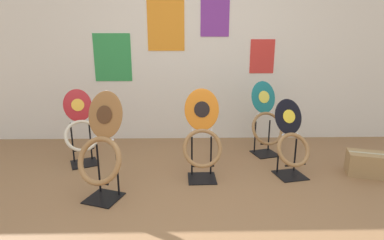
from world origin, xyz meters
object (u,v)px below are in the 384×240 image
at_px(toilet_seat_display_woodgrain, 101,150).
at_px(toilet_seat_display_jazz_black, 291,141).
at_px(toilet_seat_display_orange_sun, 202,137).
at_px(toilet_seat_display_crimson_swirl, 81,129).
at_px(storage_box, 366,164).
at_px(toilet_seat_display_teal_sax, 266,121).

xyz_separation_m(toilet_seat_display_woodgrain, toilet_seat_display_jazz_black, (1.79, 0.44, -0.08)).
bearing_deg(toilet_seat_display_orange_sun, toilet_seat_display_crimson_swirl, 162.25).
bearing_deg(storage_box, toilet_seat_display_woodgrain, -170.68).
bearing_deg(toilet_seat_display_woodgrain, storage_box, 9.32).
bearing_deg(toilet_seat_display_woodgrain, toilet_seat_display_crimson_swirl, 119.14).
bearing_deg(toilet_seat_display_jazz_black, toilet_seat_display_teal_sax, 99.30).
height_order(toilet_seat_display_crimson_swirl, toilet_seat_display_teal_sax, toilet_seat_display_teal_sax).
bearing_deg(toilet_seat_display_teal_sax, storage_box, -35.13).
bearing_deg(toilet_seat_display_jazz_black, storage_box, -1.03).
distance_m(toilet_seat_display_orange_sun, storage_box, 1.74).
xyz_separation_m(toilet_seat_display_orange_sun, toilet_seat_display_teal_sax, (0.81, 0.68, -0.02)).
relative_size(toilet_seat_display_crimson_swirl, storage_box, 2.00).
relative_size(toilet_seat_display_woodgrain, storage_box, 2.26).
bearing_deg(toilet_seat_display_orange_sun, storage_box, 1.47).
relative_size(toilet_seat_display_teal_sax, storage_box, 2.12).
bearing_deg(toilet_seat_display_teal_sax, toilet_seat_display_jazz_black, -80.70).
xyz_separation_m(toilet_seat_display_crimson_swirl, storage_box, (3.04, -0.38, -0.29)).
bearing_deg(toilet_seat_display_teal_sax, toilet_seat_display_orange_sun, -140.16).
distance_m(toilet_seat_display_crimson_swirl, storage_box, 3.08).
relative_size(toilet_seat_display_orange_sun, storage_box, 2.17).
relative_size(toilet_seat_display_orange_sun, toilet_seat_display_teal_sax, 1.02).
height_order(toilet_seat_display_crimson_swirl, storage_box, toilet_seat_display_crimson_swirl).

